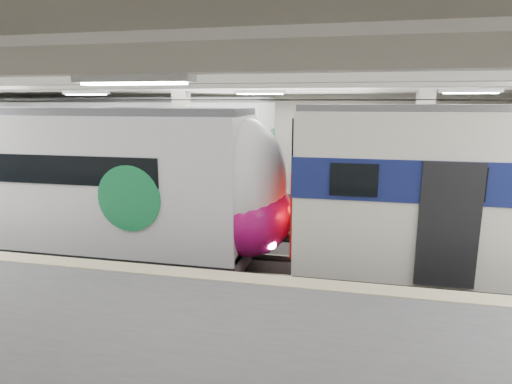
# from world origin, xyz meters

# --- Properties ---
(station_hall) EXTENTS (36.00, 24.00, 5.75)m
(station_hall) POSITION_xyz_m (0.00, -1.74, 3.24)
(station_hall) COLOR black
(station_hall) RESTS_ON ground
(modern_emu) EXTENTS (13.92, 2.87, 4.48)m
(modern_emu) POSITION_xyz_m (-5.04, -0.00, 2.21)
(modern_emu) COLOR white
(modern_emu) RESTS_ON ground
(far_train) EXTENTS (15.26, 3.30, 4.81)m
(far_train) POSITION_xyz_m (-8.00, 5.50, 2.48)
(far_train) COLOR white
(far_train) RESTS_ON ground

